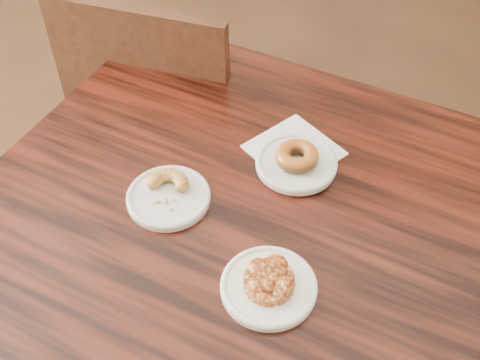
# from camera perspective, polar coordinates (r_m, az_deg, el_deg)

# --- Properties ---
(floor) EXTENTS (5.00, 5.00, 0.00)m
(floor) POSITION_cam_1_polar(r_m,az_deg,el_deg) (1.91, -5.33, -11.73)
(floor) COLOR black
(floor) RESTS_ON ground
(cafe_table) EXTENTS (1.27, 1.27, 0.75)m
(cafe_table) POSITION_cam_1_polar(r_m,az_deg,el_deg) (1.45, -0.67, -12.92)
(cafe_table) COLOR black
(cafe_table) RESTS_ON floor
(chair_far) EXTENTS (0.57, 0.57, 0.90)m
(chair_far) POSITION_cam_1_polar(r_m,az_deg,el_deg) (1.85, -5.83, 7.15)
(chair_far) COLOR black
(chair_far) RESTS_ON floor
(napkin) EXTENTS (0.23, 0.23, 0.00)m
(napkin) POSITION_cam_1_polar(r_m,az_deg,el_deg) (1.27, 5.14, 2.85)
(napkin) COLOR white
(napkin) RESTS_ON cafe_table
(plate_donut) EXTENTS (0.17, 0.17, 0.01)m
(plate_donut) POSITION_cam_1_polar(r_m,az_deg,el_deg) (1.23, 5.36, 1.56)
(plate_donut) COLOR silver
(plate_donut) RESTS_ON napkin
(plate_cruller) EXTENTS (0.16, 0.16, 0.01)m
(plate_cruller) POSITION_cam_1_polar(r_m,az_deg,el_deg) (1.17, -6.79, -1.66)
(plate_cruller) COLOR silver
(plate_cruller) RESTS_ON cafe_table
(plate_fritter) EXTENTS (0.17, 0.17, 0.01)m
(plate_fritter) POSITION_cam_1_polar(r_m,az_deg,el_deg) (1.04, 2.73, -10.11)
(plate_fritter) COLOR white
(plate_fritter) RESTS_ON cafe_table
(glazed_donut) EXTENTS (0.09, 0.09, 0.03)m
(glazed_donut) POSITION_cam_1_polar(r_m,az_deg,el_deg) (1.21, 5.43, 2.27)
(glazed_donut) COLOR #985016
(glazed_donut) RESTS_ON plate_donut
(apple_fritter) EXTENTS (0.12, 0.12, 0.03)m
(apple_fritter) POSITION_cam_1_polar(r_m,az_deg,el_deg) (1.03, 2.77, -9.49)
(apple_fritter) COLOR #471407
(apple_fritter) RESTS_ON plate_fritter
(cruller_fragment) EXTENTS (0.10, 0.10, 0.03)m
(cruller_fragment) POSITION_cam_1_polar(r_m,az_deg,el_deg) (1.16, -6.87, -1.04)
(cruller_fragment) COLOR brown
(cruller_fragment) RESTS_ON plate_cruller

